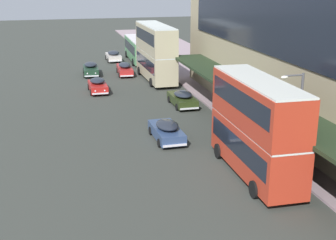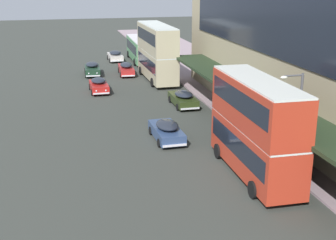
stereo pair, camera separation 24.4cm
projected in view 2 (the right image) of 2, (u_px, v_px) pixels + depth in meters
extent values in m
cube|color=#B5311E|center=(254.00, 149.00, 28.48)|extent=(2.57, 9.34, 2.75)
cube|color=black|center=(255.00, 144.00, 28.38)|extent=(2.60, 8.59, 1.21)
cube|color=silver|center=(256.00, 127.00, 28.05)|extent=(2.48, 9.34, 0.12)
cube|color=#B5311E|center=(257.00, 104.00, 27.62)|extent=(2.57, 9.34, 2.75)
cube|color=black|center=(257.00, 99.00, 27.52)|extent=(2.60, 8.59, 1.21)
cube|color=silver|center=(258.00, 80.00, 27.19)|extent=(2.48, 9.34, 0.12)
cube|color=black|center=(230.00, 70.00, 31.64)|extent=(1.23, 0.08, 0.36)
cylinder|color=black|center=(218.00, 151.00, 31.52)|extent=(0.26, 1.00, 1.00)
cylinder|color=black|center=(252.00, 148.00, 32.05)|extent=(0.26, 1.00, 1.00)
cylinder|color=black|center=(253.00, 190.00, 25.90)|extent=(0.26, 1.00, 1.00)
cylinder|color=black|center=(293.00, 185.00, 26.42)|extent=(0.26, 1.00, 1.00)
cube|color=#548F5D|center=(140.00, 49.00, 65.91)|extent=(2.84, 10.43, 2.78)
cube|color=black|center=(140.00, 47.00, 65.81)|extent=(2.85, 9.60, 1.22)
cube|color=silver|center=(140.00, 39.00, 65.48)|extent=(2.73, 10.43, 0.12)
cube|color=black|center=(135.00, 36.00, 70.44)|extent=(1.28, 0.09, 0.36)
cylinder|color=black|center=(128.00, 54.00, 69.31)|extent=(0.28, 1.01, 1.00)
cylinder|color=black|center=(145.00, 53.00, 69.83)|extent=(0.28, 1.01, 1.00)
cylinder|color=black|center=(135.00, 62.00, 63.03)|extent=(0.28, 1.01, 1.00)
cylinder|color=black|center=(153.00, 61.00, 63.54)|extent=(0.28, 1.01, 1.00)
cube|color=tan|center=(157.00, 65.00, 54.15)|extent=(2.69, 10.29, 2.92)
cube|color=black|center=(157.00, 62.00, 54.05)|extent=(2.71, 9.47, 1.29)
cube|color=silver|center=(157.00, 52.00, 53.70)|extent=(2.58, 10.29, 0.12)
cube|color=tan|center=(157.00, 39.00, 53.24)|extent=(2.69, 10.29, 2.92)
cube|color=black|center=(157.00, 36.00, 53.14)|extent=(2.71, 9.47, 1.29)
cube|color=silver|center=(157.00, 25.00, 52.79)|extent=(2.58, 10.29, 0.12)
cube|color=black|center=(147.00, 23.00, 57.65)|extent=(1.28, 0.08, 0.36)
cylinder|color=black|center=(141.00, 71.00, 57.46)|extent=(0.26, 1.00, 1.00)
cylinder|color=black|center=(161.00, 70.00, 58.07)|extent=(0.26, 1.00, 1.00)
cylinder|color=black|center=(152.00, 82.00, 51.31)|extent=(0.26, 1.00, 1.00)
cylinder|color=black|center=(175.00, 81.00, 51.91)|extent=(0.26, 1.00, 1.00)
cube|color=#273315|center=(183.00, 100.00, 43.98)|extent=(1.86, 4.58, 0.73)
ellipsoid|color=#1E232D|center=(184.00, 94.00, 43.58)|extent=(1.63, 2.52, 0.53)
cube|color=silver|center=(177.00, 96.00, 46.20)|extent=(1.74, 0.13, 0.14)
cube|color=silver|center=(190.00, 109.00, 41.88)|extent=(1.74, 0.13, 0.14)
sphere|color=silver|center=(172.00, 94.00, 45.98)|extent=(0.18, 0.18, 0.18)
sphere|color=silver|center=(182.00, 93.00, 46.21)|extent=(0.18, 0.18, 0.18)
cylinder|color=black|center=(170.00, 99.00, 45.16)|extent=(0.14, 0.64, 0.64)
cylinder|color=black|center=(188.00, 98.00, 45.58)|extent=(0.14, 0.64, 0.64)
cylinder|color=black|center=(177.00, 107.00, 42.53)|extent=(0.14, 0.64, 0.64)
cylinder|color=black|center=(197.00, 106.00, 42.96)|extent=(0.14, 0.64, 0.64)
cube|color=#AA1C19|center=(99.00, 87.00, 49.03)|extent=(1.76, 4.09, 0.74)
ellipsoid|color=#1E232D|center=(98.00, 80.00, 49.04)|extent=(1.54, 2.25, 0.54)
cube|color=silver|center=(101.00, 93.00, 47.17)|extent=(1.64, 0.14, 0.14)
cube|color=silver|center=(97.00, 84.00, 51.03)|extent=(1.64, 0.14, 0.14)
sphere|color=silver|center=(106.00, 90.00, 47.23)|extent=(0.18, 0.18, 0.18)
sphere|color=silver|center=(96.00, 91.00, 47.01)|extent=(0.18, 0.18, 0.18)
cylinder|color=black|center=(109.00, 91.00, 48.15)|extent=(0.15, 0.64, 0.64)
cylinder|color=black|center=(92.00, 92.00, 47.75)|extent=(0.15, 0.64, 0.64)
cylinder|color=black|center=(106.00, 86.00, 50.48)|extent=(0.15, 0.64, 0.64)
cylinder|color=black|center=(90.00, 87.00, 50.08)|extent=(0.15, 0.64, 0.64)
cube|color=navy|center=(166.00, 132.00, 34.98)|extent=(1.92, 4.56, 0.74)
ellipsoid|color=#1E232D|center=(167.00, 125.00, 34.58)|extent=(1.66, 2.52, 0.59)
cube|color=silver|center=(159.00, 126.00, 37.18)|extent=(1.74, 0.15, 0.14)
cube|color=silver|center=(175.00, 145.00, 32.92)|extent=(1.74, 0.15, 0.14)
sphere|color=silver|center=(153.00, 123.00, 36.95)|extent=(0.18, 0.18, 0.18)
sphere|color=silver|center=(165.00, 122.00, 37.20)|extent=(0.18, 0.18, 0.18)
cylinder|color=black|center=(150.00, 131.00, 36.14)|extent=(0.15, 0.64, 0.64)
cylinder|color=black|center=(173.00, 129.00, 36.58)|extent=(0.15, 0.64, 0.64)
cylinder|color=black|center=(159.00, 143.00, 33.55)|extent=(0.15, 0.64, 0.64)
cylinder|color=black|center=(183.00, 141.00, 33.99)|extent=(0.15, 0.64, 0.64)
cube|color=#A42221|center=(126.00, 70.00, 57.47)|extent=(1.91, 4.85, 0.79)
ellipsoid|color=#1E232D|center=(126.00, 65.00, 57.05)|extent=(1.59, 2.70, 0.58)
cube|color=silver|center=(124.00, 68.00, 59.83)|extent=(1.56, 0.21, 0.14)
cube|color=silver|center=(128.00, 76.00, 55.26)|extent=(1.56, 0.21, 0.14)
sphere|color=silver|center=(121.00, 66.00, 59.63)|extent=(0.18, 0.18, 0.18)
sphere|color=silver|center=(128.00, 66.00, 59.79)|extent=(0.18, 0.18, 0.18)
cylinder|color=black|center=(119.00, 70.00, 58.81)|extent=(0.18, 0.65, 0.64)
cylinder|color=black|center=(132.00, 70.00, 59.09)|extent=(0.18, 0.65, 0.64)
cylinder|color=black|center=(121.00, 75.00, 56.03)|extent=(0.18, 0.65, 0.64)
cylinder|color=black|center=(134.00, 74.00, 56.31)|extent=(0.18, 0.65, 0.64)
cube|color=beige|center=(115.00, 57.00, 66.56)|extent=(1.85, 4.24, 0.73)
ellipsoid|color=#1E232D|center=(115.00, 53.00, 66.18)|extent=(1.62, 2.34, 0.56)
cube|color=silver|center=(113.00, 56.00, 68.63)|extent=(1.74, 0.13, 0.14)
cube|color=silver|center=(117.00, 61.00, 64.61)|extent=(1.74, 0.13, 0.14)
sphere|color=silver|center=(110.00, 54.00, 68.41)|extent=(0.18, 0.18, 0.18)
sphere|color=silver|center=(117.00, 54.00, 68.64)|extent=(0.18, 0.18, 0.18)
cylinder|color=black|center=(108.00, 57.00, 67.65)|extent=(0.14, 0.64, 0.64)
cylinder|color=black|center=(120.00, 57.00, 68.06)|extent=(0.14, 0.64, 0.64)
cylinder|color=black|center=(110.00, 60.00, 65.21)|extent=(0.14, 0.64, 0.64)
cylinder|color=black|center=(123.00, 60.00, 65.62)|extent=(0.14, 0.64, 0.64)
cube|color=#1B3423|center=(92.00, 70.00, 57.22)|extent=(1.97, 4.45, 0.81)
ellipsoid|color=#1E232D|center=(92.00, 64.00, 57.23)|extent=(1.66, 2.48, 0.56)
cube|color=silver|center=(93.00, 76.00, 55.21)|extent=(1.66, 0.21, 0.14)
cube|color=silver|center=(92.00, 69.00, 59.39)|extent=(1.66, 0.21, 0.14)
sphere|color=silver|center=(97.00, 73.00, 55.23)|extent=(0.18, 0.18, 0.18)
sphere|color=silver|center=(89.00, 73.00, 55.06)|extent=(0.18, 0.18, 0.18)
cylinder|color=black|center=(100.00, 75.00, 56.20)|extent=(0.17, 0.65, 0.64)
cylinder|color=black|center=(86.00, 75.00, 55.89)|extent=(0.17, 0.65, 0.64)
cylinder|color=black|center=(99.00, 70.00, 58.74)|extent=(0.17, 0.65, 0.64)
cylinder|color=black|center=(85.00, 71.00, 58.43)|extent=(0.17, 0.65, 0.64)
cylinder|color=#4C4C51|center=(299.00, 124.00, 28.36)|extent=(0.16, 0.16, 6.19)
cylinder|color=#4C4C51|center=(294.00, 76.00, 27.32)|extent=(1.20, 0.10, 0.10)
ellipsoid|color=silver|center=(284.00, 77.00, 27.21)|extent=(0.44, 0.28, 0.20)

